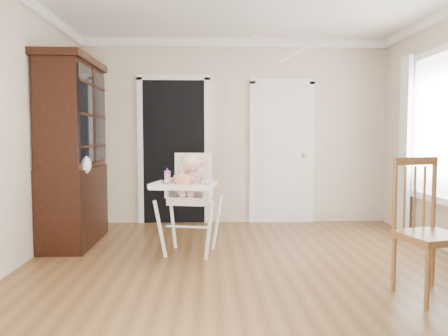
{
  "coord_description": "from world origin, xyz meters",
  "views": [
    {
      "loc": [
        -0.4,
        -3.97,
        1.26
      ],
      "look_at": [
        -0.23,
        0.64,
        0.94
      ],
      "focal_mm": 35.0,
      "sensor_mm": 36.0,
      "label": 1
    }
  ],
  "objects_px": {
    "china_cabinet": "(73,152)",
    "cake": "(182,180)",
    "sippy_cup": "(167,177)",
    "dining_chair": "(428,232)",
    "high_chair": "(189,191)"
  },
  "relations": [
    {
      "from": "china_cabinet",
      "to": "cake",
      "type": "bearing_deg",
      "value": -30.21
    },
    {
      "from": "cake",
      "to": "sippy_cup",
      "type": "xyz_separation_m",
      "value": [
        -0.17,
        0.23,
        0.02
      ]
    },
    {
      "from": "sippy_cup",
      "to": "dining_chair",
      "type": "relative_size",
      "value": 0.15
    },
    {
      "from": "high_chair",
      "to": "dining_chair",
      "type": "distance_m",
      "value": 2.37
    },
    {
      "from": "cake",
      "to": "dining_chair",
      "type": "xyz_separation_m",
      "value": [
        2.02,
        -1.07,
        -0.31
      ]
    },
    {
      "from": "sippy_cup",
      "to": "dining_chair",
      "type": "height_order",
      "value": "dining_chair"
    },
    {
      "from": "cake",
      "to": "sippy_cup",
      "type": "height_order",
      "value": "sippy_cup"
    },
    {
      "from": "china_cabinet",
      "to": "dining_chair",
      "type": "bearing_deg",
      "value": -28.9
    },
    {
      "from": "cake",
      "to": "high_chair",
      "type": "bearing_deg",
      "value": 76.84
    },
    {
      "from": "high_chair",
      "to": "dining_chair",
      "type": "bearing_deg",
      "value": -23.22
    },
    {
      "from": "sippy_cup",
      "to": "cake",
      "type": "bearing_deg",
      "value": -53.02
    },
    {
      "from": "sippy_cup",
      "to": "china_cabinet",
      "type": "xyz_separation_m",
      "value": [
        -1.15,
        0.54,
        0.25
      ]
    },
    {
      "from": "cake",
      "to": "dining_chair",
      "type": "height_order",
      "value": "dining_chair"
    },
    {
      "from": "high_chair",
      "to": "sippy_cup",
      "type": "xyz_separation_m",
      "value": [
        -0.23,
        -0.04,
        0.16
      ]
    },
    {
      "from": "high_chair",
      "to": "china_cabinet",
      "type": "distance_m",
      "value": 1.53
    }
  ]
}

